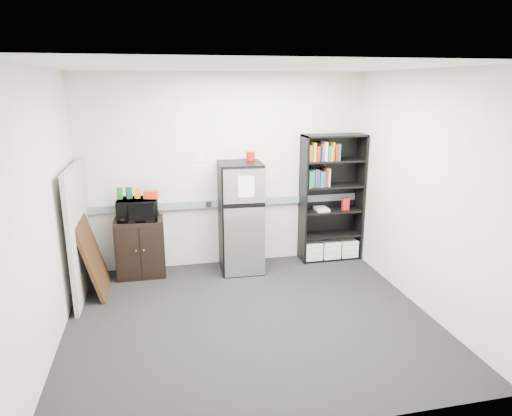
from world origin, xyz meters
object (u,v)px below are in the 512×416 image
Objects in this scene: bookshelf at (331,199)px; microwave at (138,209)px; cabinet at (140,248)px; refrigerator at (241,218)px; cubicle_partition at (79,232)px.

bookshelf is 3.58× the size of microwave.
bookshelf is at bearing 1.35° from cabinet.
cabinet is 0.54m from microwave.
cabinet is at bearing 93.03° from microwave.
microwave is (0.00, -0.02, 0.54)m from cabinet.
cabinet is (-2.74, -0.06, -0.51)m from bookshelf.
bookshelf is 2.31× the size of cabinet.
bookshelf reaches higher than refrigerator.
refrigerator is at bearing -173.98° from bookshelf.
bookshelf is at bearing 4.71° from microwave.
cabinet is (0.69, 0.42, -0.41)m from cubicle_partition.
microwave is at bearing 179.64° from refrigerator.
cabinet is at bearing 178.97° from refrigerator.
cubicle_partition is 2.09m from refrigerator.
bookshelf reaches higher than cabinet.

